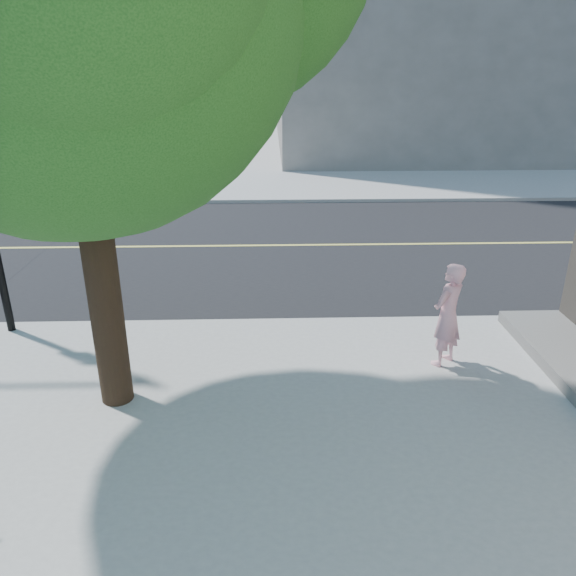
{
  "coord_description": "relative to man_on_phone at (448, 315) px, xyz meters",
  "views": [
    {
      "loc": [
        4.51,
        -8.72,
        4.24
      ],
      "look_at": [
        4.74,
        -1.5,
        1.3
      ],
      "focal_mm": 34.63,
      "sensor_mm": 36.0,
      "label": 1
    }
  ],
  "objects": [
    {
      "name": "ground",
      "position": [
        -7.02,
        1.6,
        -0.9
      ],
      "size": [
        140.0,
        140.0,
        0.0
      ],
      "primitive_type": "plane",
      "color": "black",
      "rests_on": "ground"
    },
    {
      "name": "road_ew",
      "position": [
        -7.02,
        6.1,
        -0.89
      ],
      "size": [
        140.0,
        9.0,
        0.01
      ],
      "primitive_type": "cube",
      "color": "black",
      "rests_on": "ground"
    },
    {
      "name": "sidewalk_ne",
      "position": [
        6.48,
        23.1,
        -0.84
      ],
      "size": [
        29.0,
        25.0,
        0.12
      ],
      "primitive_type": "cube",
      "color": "#9E9E9D",
      "rests_on": "ground"
    },
    {
      "name": "filler_ne",
      "position": [
        6.98,
        23.6,
        6.22
      ],
      "size": [
        18.0,
        16.0,
        14.0
      ],
      "primitive_type": "cube",
      "color": "slate",
      "rests_on": "sidewalk_ne"
    },
    {
      "name": "man_on_phone",
      "position": [
        0.0,
        0.0,
        0.0
      ],
      "size": [
        0.67,
        0.65,
        1.55
      ],
      "primitive_type": "imported",
      "rotation": [
        0.0,
        0.0,
        3.87
      ],
      "color": "#F9A9B7",
      "rests_on": "sidewalk_se"
    }
  ]
}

